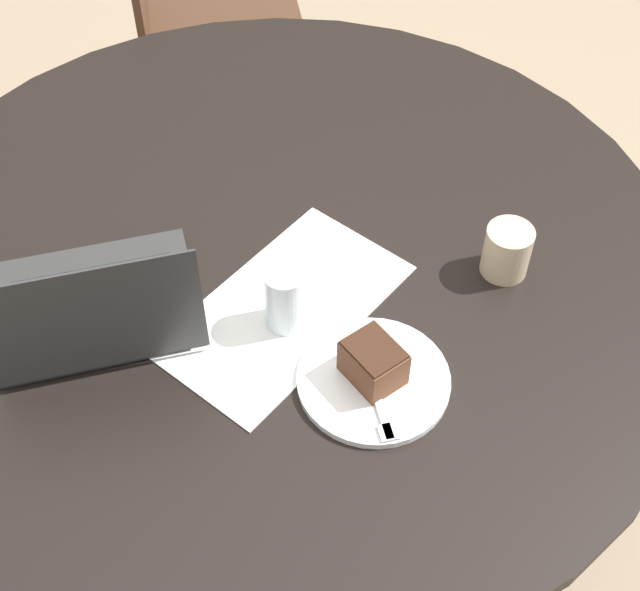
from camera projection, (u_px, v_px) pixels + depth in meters
ground_plane at (286, 467)px, 2.04m from camera, size 12.00×12.00×0.00m
dining_table at (275, 288)px, 1.56m from camera, size 1.38×1.38×0.73m
chair at (196, 31)px, 2.30m from camera, size 0.59×0.59×0.96m
paper_document at (284, 309)px, 1.40m from camera, size 0.42×0.25×0.00m
plate at (374, 380)px, 1.30m from camera, size 0.23×0.23×0.01m
cake_slice at (373, 362)px, 1.28m from camera, size 0.08×0.09×0.07m
fork at (378, 401)px, 1.27m from camera, size 0.11×0.15×0.00m
coffee_glass at (507, 251)px, 1.42m from camera, size 0.08×0.08×0.09m
water_glass at (285, 299)px, 1.34m from camera, size 0.06×0.06×0.11m
laptop at (95, 307)px, 1.35m from camera, size 0.40×0.38×0.22m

